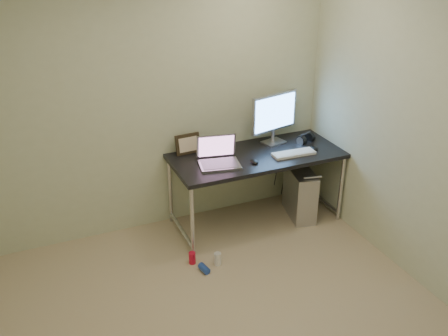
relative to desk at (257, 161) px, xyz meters
The scene contains 18 objects.
floor 1.79m from the desk, 123.34° to the right, with size 3.50×3.50×0.00m, color tan.
wall_back 1.14m from the desk, 157.98° to the left, with size 3.50×0.02×2.50m, color beige.
wall_right 1.72m from the desk, 58.69° to the right, with size 0.02×3.50×2.50m, color beige.
desk is the anchor object (origin of this frame).
tower_computer 0.64m from the desk, 10.15° to the right, with size 0.32×0.53×0.55m.
cable_a 0.60m from the desk, 36.89° to the left, with size 0.01×0.01×0.70m, color black.
cable_b 0.66m from the desk, 30.12° to the left, with size 0.01×0.01×0.72m, color black.
can_red 1.14m from the desk, 152.60° to the right, with size 0.06×0.06×0.11m, color red.
can_white 1.05m from the desk, 139.71° to the right, with size 0.07×0.07×0.12m, color white.
can_blue 1.19m from the desk, 143.15° to the right, with size 0.06×0.06×0.11m, color #2445AB.
laptop 0.45m from the desk, behind, with size 0.42×0.37×0.26m.
monitor 0.51m from the desk, 34.40° to the left, with size 0.55×0.21×0.52m.
keyboard 0.37m from the desk, 25.34° to the right, with size 0.42×0.14×0.03m, color silver.
mouse_right 0.60m from the desk, 11.49° to the right, with size 0.07×0.12×0.04m, color black.
mouse_left 0.22m from the desk, 124.01° to the right, with size 0.07×0.11×0.04m, color black.
headphones 0.62m from the desk, ahead, with size 0.21×0.12×0.12m.
picture_frame 0.70m from the desk, 154.90° to the left, with size 0.25×0.03×0.20m, color black.
webcam 0.48m from the desk, 144.18° to the left, with size 0.05×0.04×0.12m.
Camera 1 is at (-1.14, -2.57, 2.74)m, focal length 40.00 mm.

